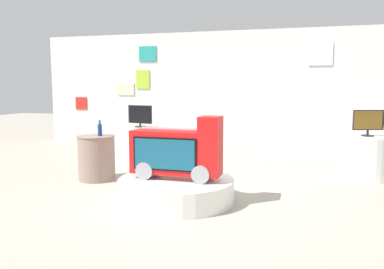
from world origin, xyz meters
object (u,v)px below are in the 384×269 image
at_px(display_pedestal_center_rear, 366,157).
at_px(tv_on_center_rear, 368,122).
at_px(display_pedestal_left_rear, 141,144).
at_px(bottle_on_side_table, 100,130).
at_px(main_display_pedestal, 176,190).
at_px(tv_on_left_rear, 140,116).
at_px(novelty_firetruck_tv, 178,153).
at_px(side_table_round, 97,157).

height_order(display_pedestal_center_rear, tv_on_center_rear, tv_on_center_rear).
bearing_deg(display_pedestal_left_rear, tv_on_center_rear, -5.94).
xyz_separation_m(tv_on_center_rear, bottle_on_side_table, (-4.26, -1.27, -0.12)).
relative_size(display_pedestal_center_rear, tv_on_center_rear, 1.62).
height_order(main_display_pedestal, tv_on_center_rear, tv_on_center_rear).
height_order(tv_on_center_rear, bottle_on_side_table, tv_on_center_rear).
height_order(tv_on_left_rear, display_pedestal_center_rear, tv_on_left_rear).
xyz_separation_m(display_pedestal_center_rear, bottle_on_side_table, (-4.26, -1.27, 0.48)).
relative_size(main_display_pedestal, display_pedestal_center_rear, 1.90).
relative_size(tv_on_left_rear, display_pedestal_center_rear, 0.69).
xyz_separation_m(novelty_firetruck_tv, bottle_on_side_table, (-1.57, 0.81, 0.19)).
xyz_separation_m(main_display_pedestal, tv_on_center_rear, (2.71, 2.07, 0.81)).
relative_size(main_display_pedestal, tv_on_left_rear, 2.74).
relative_size(display_pedestal_left_rear, tv_on_center_rear, 1.50).
relative_size(tv_on_left_rear, side_table_round, 0.77).
height_order(main_display_pedestal, side_table_round, side_table_round).
relative_size(novelty_firetruck_tv, side_table_round, 1.65).
bearing_deg(side_table_round, tv_on_left_rear, 87.23).
xyz_separation_m(display_pedestal_left_rear, tv_on_left_rear, (0.00, -0.00, 0.60)).
distance_m(main_display_pedestal, novelty_firetruck_tv, 0.50).
bearing_deg(display_pedestal_center_rear, tv_on_center_rear, -106.35).
height_order(display_pedestal_center_rear, side_table_round, side_table_round).
bearing_deg(tv_on_center_rear, display_pedestal_left_rear, 174.06).
height_order(novelty_firetruck_tv, tv_on_center_rear, tv_on_center_rear).
height_order(side_table_round, bottle_on_side_table, bottle_on_side_table).
distance_m(tv_on_center_rear, bottle_on_side_table, 4.45).
relative_size(display_pedestal_center_rear, side_table_round, 1.11).
distance_m(novelty_firetruck_tv, side_table_round, 1.88).
xyz_separation_m(main_display_pedestal, display_pedestal_left_rear, (-1.55, 2.51, 0.21)).
bearing_deg(display_pedestal_left_rear, novelty_firetruck_tv, -57.95).
height_order(display_pedestal_left_rear, tv_on_left_rear, tv_on_left_rear).
xyz_separation_m(display_pedestal_left_rear, bottle_on_side_table, (0.01, -1.71, 0.48)).
xyz_separation_m(novelty_firetruck_tv, display_pedestal_left_rear, (-1.58, 2.52, -0.30)).
distance_m(tv_on_left_rear, tv_on_center_rear, 4.29).
bearing_deg(display_pedestal_center_rear, tv_on_left_rear, 174.17).
bearing_deg(tv_on_center_rear, side_table_round, -163.97).
bearing_deg(bottle_on_side_table, main_display_pedestal, -27.35).
distance_m(main_display_pedestal, side_table_round, 1.84).
distance_m(display_pedestal_left_rear, tv_on_left_rear, 0.60).
height_order(main_display_pedestal, bottle_on_side_table, bottle_on_side_table).
height_order(main_display_pedestal, display_pedestal_left_rear, display_pedestal_left_rear).
bearing_deg(tv_on_center_rear, novelty_firetruck_tv, -142.29).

